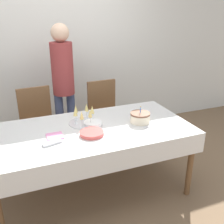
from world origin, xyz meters
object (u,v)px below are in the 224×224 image
at_px(birthday_cake, 140,117).
at_px(plate_stack_dessert, 93,123).
at_px(plate_stack_main, 92,133).
at_px(person_standing, 63,78).
at_px(dining_chair_far_left, 38,123).
at_px(champagne_tray, 84,116).
at_px(dining_chair_far_right, 105,114).

distance_m(birthday_cake, plate_stack_dessert, 0.50).
distance_m(plate_stack_main, person_standing, 1.17).
distance_m(dining_chair_far_left, plate_stack_main, 1.06).
relative_size(dining_chair_far_left, plate_stack_main, 4.28).
distance_m(birthday_cake, champagne_tray, 0.59).
bearing_deg(dining_chair_far_left, dining_chair_far_right, 0.01).
bearing_deg(birthday_cake, champagne_tray, 160.70).
bearing_deg(dining_chair_far_left, birthday_cake, -41.46).
bearing_deg(champagne_tray, dining_chair_far_left, 121.95).
distance_m(dining_chair_far_left, dining_chair_far_right, 0.89).
relative_size(champagne_tray, plate_stack_dessert, 1.71).
relative_size(plate_stack_dessert, person_standing, 0.11).
bearing_deg(person_standing, plate_stack_dessert, -84.01).
height_order(dining_chair_far_left, dining_chair_far_right, same).
height_order(dining_chair_far_left, person_standing, person_standing).
distance_m(dining_chair_far_left, birthday_cake, 1.32).
xyz_separation_m(dining_chair_far_right, birthday_cake, (0.08, -0.86, 0.27)).
distance_m(plate_stack_main, plate_stack_dessert, 0.23).
relative_size(dining_chair_far_right, birthday_cake, 4.68).
xyz_separation_m(plate_stack_dessert, person_standing, (-0.10, 0.93, 0.27)).
relative_size(dining_chair_far_right, plate_stack_dessert, 5.30).
distance_m(dining_chair_far_left, person_standing, 0.66).
bearing_deg(dining_chair_far_left, champagne_tray, -58.05).
relative_size(dining_chair_far_left, person_standing, 0.57).
bearing_deg(champagne_tray, plate_stack_dessert, -48.03).
xyz_separation_m(birthday_cake, plate_stack_main, (-0.56, -0.10, -0.04)).
distance_m(champagne_tray, person_standing, 0.87).
height_order(birthday_cake, champagne_tray, same).
bearing_deg(dining_chair_far_right, champagne_tray, -125.58).
relative_size(dining_chair_far_left, champagne_tray, 3.09).
relative_size(dining_chair_far_right, plate_stack_main, 4.28).
bearing_deg(plate_stack_main, person_standing, 90.95).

